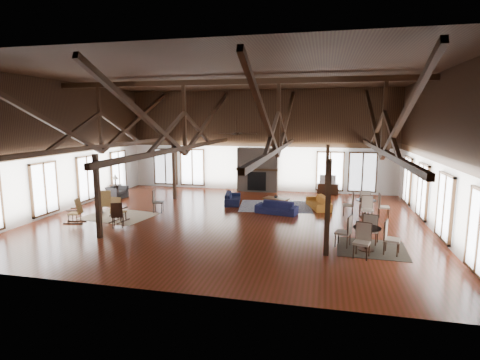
% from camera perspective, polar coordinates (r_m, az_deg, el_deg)
% --- Properties ---
extents(floor, '(16.00, 16.00, 0.00)m').
position_cam_1_polar(floor, '(16.17, -1.47, -6.03)').
color(floor, maroon).
rests_on(floor, ground).
extents(ceiling, '(16.00, 14.00, 0.02)m').
position_cam_1_polar(ceiling, '(15.71, -1.56, 15.61)').
color(ceiling, black).
rests_on(ceiling, wall_back).
extents(wall_back, '(16.00, 0.02, 6.00)m').
position_cam_1_polar(wall_back, '(22.49, 2.89, 5.99)').
color(wall_back, silver).
rests_on(wall_back, floor).
extents(wall_front, '(16.00, 0.02, 6.00)m').
position_cam_1_polar(wall_front, '(9.07, -12.43, 1.16)').
color(wall_front, silver).
rests_on(wall_front, floor).
extents(wall_left, '(0.02, 14.00, 6.00)m').
position_cam_1_polar(wall_left, '(19.24, -25.36, 4.60)').
color(wall_left, silver).
rests_on(wall_left, floor).
extents(wall_right, '(0.02, 14.00, 6.00)m').
position_cam_1_polar(wall_right, '(15.74, 28.08, 3.59)').
color(wall_right, silver).
rests_on(wall_right, floor).
extents(roof_truss, '(15.60, 14.07, 3.14)m').
position_cam_1_polar(roof_truss, '(15.61, -1.53, 8.41)').
color(roof_truss, black).
rests_on(roof_truss, wall_back).
extents(post_grid, '(8.16, 7.16, 3.05)m').
position_cam_1_polar(post_grid, '(15.84, -1.49, -0.69)').
color(post_grid, black).
rests_on(post_grid, floor).
extents(fireplace, '(2.50, 0.69, 2.60)m').
position_cam_1_polar(fireplace, '(22.32, 2.71, 1.56)').
color(fireplace, '#726456').
rests_on(fireplace, floor).
extents(ceiling_fan, '(1.60, 1.60, 0.75)m').
position_cam_1_polar(ceiling_fan, '(14.52, -0.57, 7.19)').
color(ceiling_fan, black).
rests_on(ceiling_fan, roof_truss).
extents(sofa_navy_front, '(1.99, 1.11, 0.55)m').
position_cam_1_polar(sofa_navy_front, '(17.17, 5.59, -4.22)').
color(sofa_navy_front, '#171940').
rests_on(sofa_navy_front, floor).
extents(sofa_navy_left, '(1.98, 1.07, 0.55)m').
position_cam_1_polar(sofa_navy_left, '(19.18, -1.12, -2.76)').
color(sofa_navy_left, '#141837').
rests_on(sofa_navy_left, floor).
extents(sofa_orange, '(2.10, 1.32, 0.57)m').
position_cam_1_polar(sofa_orange, '(18.52, 11.89, -3.35)').
color(sofa_orange, '#B87023').
rests_on(sofa_orange, floor).
extents(coffee_table, '(1.33, 0.97, 0.46)m').
position_cam_1_polar(coffee_table, '(18.38, 5.55, -2.92)').
color(coffee_table, brown).
rests_on(coffee_table, floor).
extents(vase, '(0.20, 0.20, 0.17)m').
position_cam_1_polar(vase, '(18.32, 5.48, -2.51)').
color(vase, '#B2B2B2').
rests_on(vase, coffee_table).
extents(armchair, '(1.12, 1.02, 0.62)m').
position_cam_1_polar(armchair, '(21.62, -18.24, -1.77)').
color(armchair, '#272729').
rests_on(armchair, floor).
extents(side_table_lamp, '(0.47, 0.47, 1.21)m').
position_cam_1_polar(side_table_lamp, '(22.26, -18.42, -1.09)').
color(side_table_lamp, black).
rests_on(side_table_lamp, floor).
extents(rocking_chair_a, '(0.79, 1.00, 1.14)m').
position_cam_1_polar(rocking_chair_a, '(17.79, -19.80, -3.39)').
color(rocking_chair_a, olive).
rests_on(rocking_chair_a, floor).
extents(rocking_chair_b, '(0.53, 0.88, 1.08)m').
position_cam_1_polar(rocking_chair_b, '(16.44, -18.19, -4.40)').
color(rocking_chair_b, olive).
rests_on(rocking_chair_b, floor).
extents(rocking_chair_c, '(0.88, 0.60, 1.04)m').
position_cam_1_polar(rocking_chair_c, '(16.94, -23.64, -4.39)').
color(rocking_chair_c, olive).
rests_on(rocking_chair_c, floor).
extents(side_chair_a, '(0.54, 0.54, 1.06)m').
position_cam_1_polar(side_chair_a, '(17.66, -12.70, -2.89)').
color(side_chair_a, black).
rests_on(side_chair_a, floor).
extents(side_chair_b, '(0.57, 0.57, 1.04)m').
position_cam_1_polar(side_chair_b, '(15.55, -18.19, -4.81)').
color(side_chair_b, black).
rests_on(side_chair_b, floor).
extents(cafe_table_near, '(2.10, 2.10, 1.07)m').
position_cam_1_polar(cafe_table_near, '(13.01, 18.76, -7.85)').
color(cafe_table_near, black).
rests_on(cafe_table_near, floor).
extents(cafe_table_far, '(1.99, 1.99, 1.04)m').
position_cam_1_polar(cafe_table_far, '(17.46, 18.63, -3.61)').
color(cafe_table_far, black).
rests_on(cafe_table_far, floor).
extents(cup_near, '(0.13, 0.13, 0.10)m').
position_cam_1_polar(cup_near, '(12.84, 18.86, -6.75)').
color(cup_near, '#B2B2B2').
rests_on(cup_near, cafe_table_near).
extents(cup_far, '(0.15, 0.15, 0.10)m').
position_cam_1_polar(cup_far, '(17.47, 18.87, -2.68)').
color(cup_far, '#B2B2B2').
rests_on(cup_far, cafe_table_far).
extents(tv_console, '(1.18, 0.44, 0.59)m').
position_cam_1_polar(tv_console, '(22.23, 13.21, -1.30)').
color(tv_console, black).
rests_on(tv_console, floor).
extents(television, '(0.91, 0.15, 0.52)m').
position_cam_1_polar(television, '(22.14, 13.23, 0.11)').
color(television, '#B2B2B2').
rests_on(television, tv_console).
extents(rug_tan, '(3.21, 2.71, 0.01)m').
position_cam_1_polar(rug_tan, '(17.54, -17.92, -5.24)').
color(rug_tan, '#CBAE8D').
rests_on(rug_tan, floor).
extents(rug_navy, '(3.79, 3.04, 0.01)m').
position_cam_1_polar(rug_navy, '(18.65, 5.40, -3.99)').
color(rug_navy, '#1A1F49').
rests_on(rug_navy, floor).
extents(rug_dark, '(2.28, 2.09, 0.01)m').
position_cam_1_polar(rug_dark, '(13.36, 19.41, -9.82)').
color(rug_dark, black).
rests_on(rug_dark, floor).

